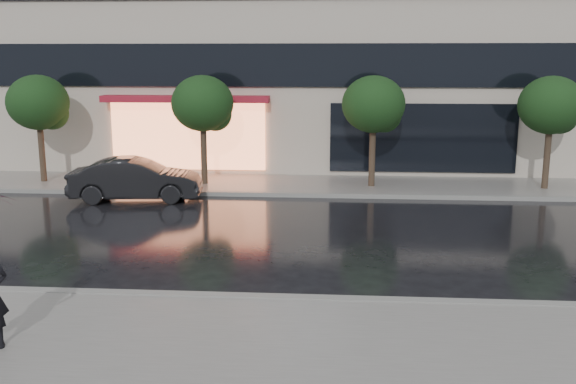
{
  "coord_description": "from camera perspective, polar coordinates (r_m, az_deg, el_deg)",
  "views": [
    {
      "loc": [
        1.68,
        -12.49,
        4.59
      ],
      "look_at": [
        0.57,
        2.62,
        1.4
      ],
      "focal_mm": 40.0,
      "sensor_mm": 36.0,
      "label": 1
    }
  ],
  "objects": [
    {
      "name": "tree_mid_west",
      "position": [
        23.05,
        -7.44,
        7.63
      ],
      "size": [
        2.2,
        2.2,
        3.99
      ],
      "color": "#33261C",
      "rests_on": "ground"
    },
    {
      "name": "sidewalk_far",
      "position": [
        23.25,
        -0.02,
        0.65
      ],
      "size": [
        60.0,
        3.5,
        0.12
      ],
      "primitive_type": "cube",
      "color": "slate",
      "rests_on": "ground"
    },
    {
      "name": "tree_far_east",
      "position": [
        23.76,
        22.46,
        6.97
      ],
      "size": [
        2.2,
        2.2,
        3.99
      ],
      "color": "#33261C",
      "rests_on": "ground"
    },
    {
      "name": "tree_far_west",
      "position": [
        24.96,
        -21.17,
        7.26
      ],
      "size": [
        2.2,
        2.2,
        3.99
      ],
      "color": "#33261C",
      "rests_on": "ground"
    },
    {
      "name": "sidewalk_near",
      "position": [
        10.43,
        -5.67,
        -13.91
      ],
      "size": [
        60.0,
        4.5,
        0.12
      ],
      "primitive_type": "cube",
      "color": "slate",
      "rests_on": "ground"
    },
    {
      "name": "tree_mid_east",
      "position": [
        22.63,
        7.76,
        7.55
      ],
      "size": [
        2.2,
        2.2,
        3.99
      ],
      "color": "#33261C",
      "rests_on": "ground"
    },
    {
      "name": "parked_car",
      "position": [
        21.44,
        -13.37,
        1.09
      ],
      "size": [
        4.36,
        1.97,
        1.39
      ],
      "primitive_type": "imported",
      "rotation": [
        0.0,
        0.0,
        1.69
      ],
      "color": "black",
      "rests_on": "ground"
    },
    {
      "name": "ground",
      "position": [
        13.41,
        -3.29,
        -8.14
      ],
      "size": [
        120.0,
        120.0,
        0.0
      ],
      "primitive_type": "plane",
      "color": "black",
      "rests_on": "ground"
    },
    {
      "name": "curb_near",
      "position": [
        12.46,
        -3.89,
        -9.4
      ],
      "size": [
        60.0,
        0.25,
        0.14
      ],
      "primitive_type": "cube",
      "color": "gray",
      "rests_on": "ground"
    },
    {
      "name": "curb_far",
      "position": [
        21.54,
        -0.37,
        -0.23
      ],
      "size": [
        60.0,
        0.25,
        0.14
      ],
      "primitive_type": "cube",
      "color": "gray",
      "rests_on": "ground"
    }
  ]
}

